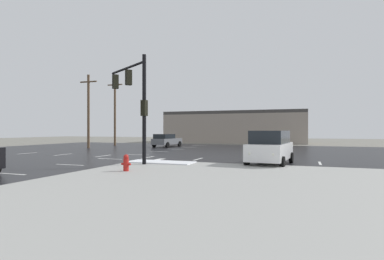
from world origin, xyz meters
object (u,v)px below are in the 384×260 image
traffic_signal_mast (135,94)px  suv_white (270,147)px  fire_hydrant (126,163)px  sedan_grey (166,140)px  utility_pole_far (88,110)px  utility_pole_distant (115,111)px

traffic_signal_mast → suv_white: 8.73m
fire_hydrant → sedan_grey: (-7.79, 21.57, 0.32)m
suv_white → sedan_grey: bearing=-132.5°
suv_white → traffic_signal_mast: bearing=-65.7°
sedan_grey → utility_pole_far: (-7.27, -5.30, 3.53)m
sedan_grey → suv_white: bearing=-132.6°
fire_hydrant → suv_white: bearing=45.6°
utility_pole_far → utility_pole_distant: utility_pole_distant is taller
utility_pole_distant → fire_hydrant: bearing=-55.0°
traffic_signal_mast → utility_pole_far: bearing=-9.7°
fire_hydrant → suv_white: 8.67m
suv_white → utility_pole_far: 23.64m
sedan_grey → utility_pole_far: bearing=131.4°
traffic_signal_mast → utility_pole_far: size_ratio=0.75×
utility_pole_far → fire_hydrant: bearing=-47.2°
traffic_signal_mast → fire_hydrant: (1.64, -3.57, -3.73)m
suv_white → utility_pole_distant: utility_pole_distant is taller
traffic_signal_mast → utility_pole_distant: size_ratio=0.70×
fire_hydrant → utility_pole_far: (-15.07, 16.27, 3.85)m
traffic_signal_mast → suv_white: bearing=-127.6°
traffic_signal_mast → utility_pole_far: 18.48m
sedan_grey → utility_pole_far: utility_pole_far is taller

